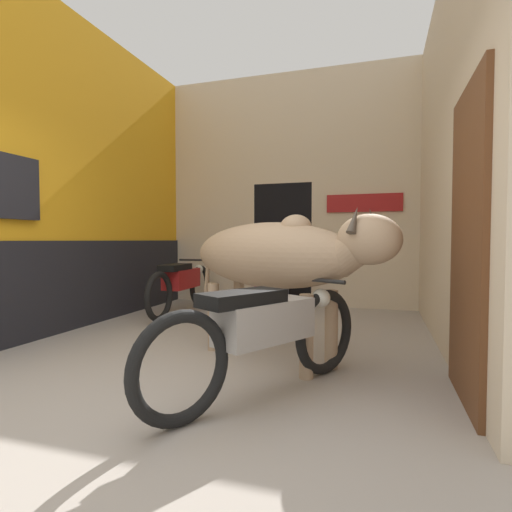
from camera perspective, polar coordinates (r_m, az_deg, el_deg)
name	(u,v)px	position (r m, az deg, el deg)	size (l,w,h in m)	color
ground_plane	(134,410)	(2.84, -17.04, -20.24)	(30.00, 30.00, 0.00)	#9E9389
wall_left_shopfront	(88,180)	(5.70, -22.89, 9.92)	(0.25, 4.34, 3.84)	orange
wall_back_with_doorway	(289,209)	(6.93, 4.70, 6.71)	(4.12, 0.93, 3.84)	beige
wall_right_with_door	(452,156)	(4.41, 26.26, 12.63)	(0.22, 4.34, 3.84)	beige
cow	(276,256)	(3.55, 2.94, -0.03)	(2.15, 1.42, 1.34)	tan
motorcycle_near	(265,331)	(2.81, 1.22, -10.68)	(1.09, 1.80, 0.79)	black
motorcycle_far	(182,283)	(6.02, -10.60, -3.83)	(0.58, 1.98, 0.78)	black
shopkeeper_seated	(281,270)	(6.04, 3.60, -1.95)	(0.38, 0.33, 1.22)	#282833
plastic_stool	(263,295)	(6.23, 0.95, -5.62)	(0.37, 0.37, 0.42)	#DB6093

